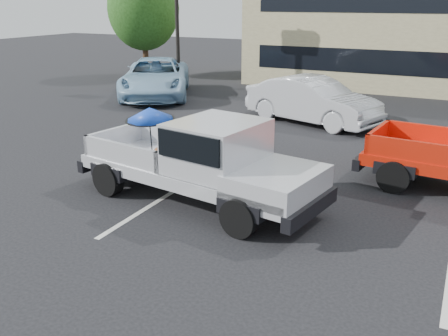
# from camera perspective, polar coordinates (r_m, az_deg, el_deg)

# --- Properties ---
(ground) EXTENTS (90.00, 90.00, 0.00)m
(ground) POSITION_cam_1_polar(r_m,az_deg,el_deg) (8.63, 3.57, -10.79)
(ground) COLOR black
(ground) RESTS_ON ground
(stripe_left) EXTENTS (0.12, 5.00, 0.01)m
(stripe_left) POSITION_cam_1_polar(r_m,az_deg,el_deg) (11.50, -6.36, -3.02)
(stripe_left) COLOR silver
(stripe_left) RESTS_ON ground
(tree_left) EXTENTS (3.96, 3.96, 6.02)m
(tree_left) POSITION_cam_1_polar(r_m,az_deg,el_deg) (29.29, -9.20, 17.54)
(tree_left) COLOR #332114
(tree_left) RESTS_ON ground
(silver_pickup) EXTENTS (5.93, 2.87, 2.06)m
(silver_pickup) POSITION_cam_1_polar(r_m,az_deg,el_deg) (10.58, -1.80, 1.16)
(silver_pickup) COLOR black
(silver_pickup) RESTS_ON ground
(silver_sedan) EXTENTS (5.24, 3.17, 1.63)m
(silver_sedan) POSITION_cam_1_polar(r_m,az_deg,el_deg) (18.20, 10.09, 7.61)
(silver_sedan) COLOR silver
(silver_sedan) RESTS_ON ground
(blue_suv) EXTENTS (5.45, 6.77, 1.71)m
(blue_suv) POSITION_cam_1_polar(r_m,az_deg,el_deg) (23.19, -7.82, 10.19)
(blue_suv) COLOR #90BAD8
(blue_suv) RESTS_ON ground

